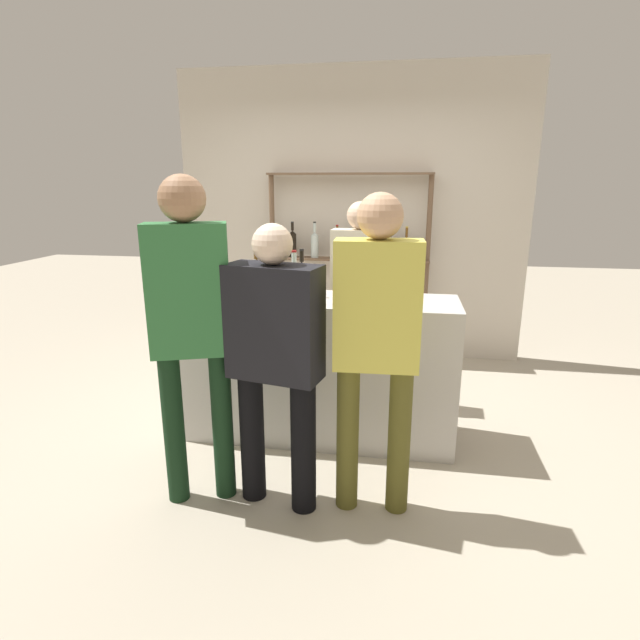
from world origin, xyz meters
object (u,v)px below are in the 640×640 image
object	(u,v)px
counter_bottle_1	(294,282)
customer_right	(376,334)
counter_bottle_3	(257,278)
ice_bucket	(243,282)
counter_bottle_0	(302,278)
wine_glass	(266,283)
counter_bottle_2	(269,277)
customer_center	(275,352)
customer_left	(191,316)
server_behind_counter	(359,288)

from	to	relation	value
counter_bottle_1	customer_right	bearing A→B (deg)	-49.68
counter_bottle_1	counter_bottle_3	world-z (taller)	counter_bottle_3
counter_bottle_1	ice_bucket	size ratio (longest dim) A/B	1.65
counter_bottle_0	wine_glass	size ratio (longest dim) A/B	2.02
counter_bottle_2	wine_glass	world-z (taller)	counter_bottle_2
customer_center	customer_right	world-z (taller)	customer_right
counter_bottle_3	customer_center	size ratio (longest dim) A/B	0.24
counter_bottle_2	ice_bucket	size ratio (longest dim) A/B	1.75
customer_left	wine_glass	bearing A→B (deg)	-35.86
server_behind_counter	customer_right	distance (m)	1.44
server_behind_counter	customer_right	world-z (taller)	customer_right
counter_bottle_3	server_behind_counter	world-z (taller)	server_behind_counter
customer_left	counter_bottle_3	bearing A→B (deg)	-29.09
counter_bottle_1	counter_bottle_2	world-z (taller)	counter_bottle_2
counter_bottle_2	server_behind_counter	size ratio (longest dim) A/B	0.22
customer_center	counter_bottle_1	bearing A→B (deg)	15.86
ice_bucket	customer_left	distance (m)	0.84
counter_bottle_2	ice_bucket	xyz separation A→B (m)	(-0.18, -0.02, -0.04)
server_behind_counter	counter_bottle_1	bearing A→B (deg)	-20.99
customer_center	customer_right	distance (m)	0.53
counter_bottle_2	customer_center	distance (m)	0.91
counter_bottle_1	customer_right	world-z (taller)	customer_right
counter_bottle_2	counter_bottle_3	size ratio (longest dim) A/B	0.93
counter_bottle_0	customer_center	bearing A→B (deg)	-87.84
customer_left	counter_bottle_2	bearing A→B (deg)	-30.96
counter_bottle_1	counter_bottle_3	xyz separation A→B (m)	(-0.25, 0.03, 0.01)
wine_glass	ice_bucket	bearing A→B (deg)	142.58
customer_left	ice_bucket	bearing A→B (deg)	-19.42
customer_center	counter_bottle_0	bearing A→B (deg)	14.10
counter_bottle_0	customer_left	size ratio (longest dim) A/B	0.18
counter_bottle_0	customer_right	size ratio (longest dim) A/B	0.19
counter_bottle_1	customer_center	bearing A→B (deg)	-86.09
counter_bottle_3	customer_left	bearing A→B (deg)	-100.39
wine_glass	ice_bucket	distance (m)	0.26
customer_left	server_behind_counter	bearing A→B (deg)	-45.45
wine_glass	server_behind_counter	distance (m)	0.97
customer_left	server_behind_counter	xyz separation A→B (m)	(0.75, 1.48, -0.13)
counter_bottle_3	wine_glass	world-z (taller)	counter_bottle_3
counter_bottle_0	customer_center	xyz separation A→B (m)	(0.03, -0.87, -0.23)
counter_bottle_1	ice_bucket	distance (m)	0.40
counter_bottle_0	ice_bucket	xyz separation A→B (m)	(-0.40, -0.05, -0.03)
counter_bottle_0	counter_bottle_2	bearing A→B (deg)	-171.78
counter_bottle_2	customer_right	distance (m)	1.12
counter_bottle_0	counter_bottle_3	bearing A→B (deg)	-153.13
counter_bottle_1	customer_left	bearing A→B (deg)	-118.38
counter_bottle_3	ice_bucket	world-z (taller)	counter_bottle_3
customer_right	customer_left	bearing A→B (deg)	91.25
wine_glass	customer_right	world-z (taller)	customer_right
counter_bottle_0	customer_left	xyz separation A→B (m)	(-0.41, -0.89, -0.05)
customer_left	server_behind_counter	world-z (taller)	customer_left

